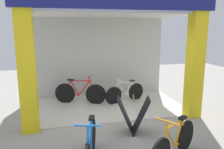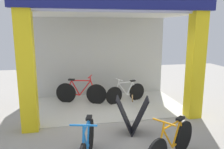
{
  "view_description": "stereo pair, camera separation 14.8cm",
  "coord_description": "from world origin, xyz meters",
  "px_view_note": "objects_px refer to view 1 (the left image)",
  "views": [
    {
      "loc": [
        -1.38,
        -5.39,
        2.42
      ],
      "look_at": [
        0.0,
        0.67,
        1.15
      ],
      "focal_mm": 36.47,
      "sensor_mm": 36.0,
      "label": 1
    },
    {
      "loc": [
        -1.24,
        -5.42,
        2.42
      ],
      "look_at": [
        0.0,
        0.67,
        1.15
      ],
      "focal_mm": 36.47,
      "sensor_mm": 36.0,
      "label": 2
    }
  ],
  "objects_px": {
    "bicycle_parked_1": "(174,143)",
    "sandwich_board_sign": "(133,115)",
    "bicycle_inside_0": "(80,93)",
    "bicycle_inside_1": "(125,93)",
    "bicycle_parked_0": "(90,146)"
  },
  "relations": [
    {
      "from": "sandwich_board_sign",
      "to": "bicycle_parked_1",
      "type": "bearing_deg",
      "value": -74.33
    },
    {
      "from": "bicycle_inside_0",
      "to": "bicycle_parked_1",
      "type": "height_order",
      "value": "bicycle_inside_0"
    },
    {
      "from": "bicycle_inside_1",
      "to": "bicycle_parked_0",
      "type": "bearing_deg",
      "value": -115.96
    },
    {
      "from": "bicycle_inside_1",
      "to": "sandwich_board_sign",
      "type": "relative_size",
      "value": 1.64
    },
    {
      "from": "bicycle_inside_1",
      "to": "bicycle_parked_0",
      "type": "xyz_separation_m",
      "value": [
        -1.59,
        -3.27,
        0.03
      ]
    },
    {
      "from": "bicycle_parked_1",
      "to": "sandwich_board_sign",
      "type": "xyz_separation_m",
      "value": [
        -0.36,
        1.3,
        0.07
      ]
    },
    {
      "from": "bicycle_inside_0",
      "to": "sandwich_board_sign",
      "type": "height_order",
      "value": "bicycle_inside_0"
    },
    {
      "from": "bicycle_parked_0",
      "to": "bicycle_inside_0",
      "type": "bearing_deg",
      "value": 87.98
    },
    {
      "from": "bicycle_inside_1",
      "to": "bicycle_parked_1",
      "type": "xyz_separation_m",
      "value": [
        -0.08,
        -3.49,
        0.03
      ]
    },
    {
      "from": "bicycle_inside_0",
      "to": "bicycle_parked_1",
      "type": "bearing_deg",
      "value": -69.25
    },
    {
      "from": "bicycle_inside_0",
      "to": "sandwich_board_sign",
      "type": "xyz_separation_m",
      "value": [
        1.03,
        -2.37,
        0.06
      ]
    },
    {
      "from": "bicycle_inside_0",
      "to": "sandwich_board_sign",
      "type": "distance_m",
      "value": 2.59
    },
    {
      "from": "bicycle_inside_1",
      "to": "sandwich_board_sign",
      "type": "distance_m",
      "value": 2.24
    },
    {
      "from": "bicycle_inside_1",
      "to": "sandwich_board_sign",
      "type": "xyz_separation_m",
      "value": [
        -0.44,
        -2.2,
        0.1
      ]
    },
    {
      "from": "bicycle_inside_0",
      "to": "bicycle_parked_0",
      "type": "xyz_separation_m",
      "value": [
        -0.12,
        -3.44,
        -0.01
      ]
    }
  ]
}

